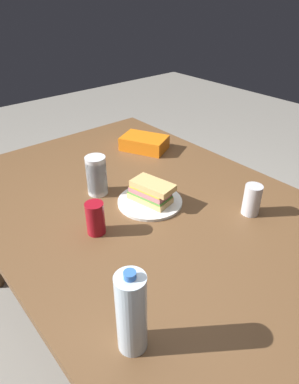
# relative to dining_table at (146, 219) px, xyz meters

# --- Properties ---
(ground_plane) EXTENTS (8.00, 8.00, 0.00)m
(ground_plane) POSITION_rel_dining_table_xyz_m (0.00, 0.00, -0.66)
(ground_plane) COLOR gray
(dining_table) EXTENTS (1.68, 1.15, 0.74)m
(dining_table) POSITION_rel_dining_table_xyz_m (0.00, 0.00, 0.00)
(dining_table) COLOR brown
(dining_table) RESTS_ON ground_plane
(paper_plate) EXTENTS (0.26, 0.26, 0.01)m
(paper_plate) POSITION_rel_dining_table_xyz_m (-0.00, 0.02, 0.08)
(paper_plate) COLOR white
(paper_plate) RESTS_ON dining_table
(sandwich) EXTENTS (0.20, 0.13, 0.08)m
(sandwich) POSITION_rel_dining_table_xyz_m (0.00, 0.02, 0.13)
(sandwich) COLOR #DBB26B
(sandwich) RESTS_ON paper_plate
(soda_can_red) EXTENTS (0.07, 0.07, 0.12)m
(soda_can_red) POSITION_rel_dining_table_xyz_m (0.02, -0.25, 0.14)
(soda_can_red) COLOR maroon
(soda_can_red) RESTS_ON dining_table
(chip_bag) EXTENTS (0.27, 0.24, 0.07)m
(chip_bag) POSITION_rel_dining_table_xyz_m (-0.41, 0.33, 0.11)
(chip_bag) COLOR orange
(chip_bag) RESTS_ON dining_table
(water_bottle_tall) EXTENTS (0.07, 0.07, 0.25)m
(water_bottle_tall) POSITION_rel_dining_table_xyz_m (0.45, -0.42, 0.19)
(water_bottle_tall) COLOR silver
(water_bottle_tall) RESTS_ON dining_table
(plastic_cup_stack) EXTENTS (0.08, 0.08, 0.17)m
(plastic_cup_stack) POSITION_rel_dining_table_xyz_m (-0.20, -0.10, 0.16)
(plastic_cup_stack) COLOR silver
(plastic_cup_stack) RESTS_ON dining_table
(soda_can_silver) EXTENTS (0.07, 0.07, 0.12)m
(soda_can_silver) POSITION_rel_dining_table_xyz_m (0.30, 0.27, 0.14)
(soda_can_silver) COLOR silver
(soda_can_silver) RESTS_ON dining_table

